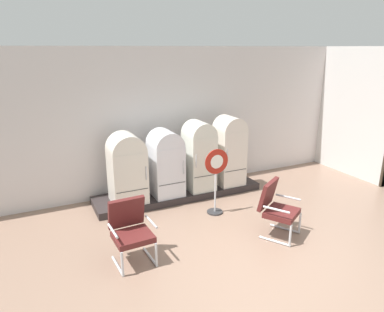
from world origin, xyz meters
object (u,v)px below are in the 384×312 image
armchair_right (277,206)px  refrigerator_2 (199,154)px  refrigerator_1 (166,161)px  sign_stand (216,181)px  refrigerator_0 (127,166)px  refrigerator_3 (229,149)px  armchair_left (131,228)px

armchair_right → refrigerator_2: bearing=100.5°
refrigerator_1 → armchair_right: bearing=-62.0°
refrigerator_1 → sign_stand: (0.65, -1.03, -0.21)m
refrigerator_1 → refrigerator_2: 0.79m
refrigerator_0 → refrigerator_3: bearing=-0.6°
refrigerator_0 → refrigerator_2: refrigerator_2 is taller
refrigerator_0 → refrigerator_1: refrigerator_0 is taller
refrigerator_1 → armchair_left: size_ratio=1.42×
refrigerator_2 → armchair_right: (0.41, -2.21, -0.42)m
sign_stand → refrigerator_2: bearing=82.6°
refrigerator_3 → refrigerator_1: bearing=178.2°
refrigerator_2 → refrigerator_3: size_ratio=0.97×
armchair_left → refrigerator_1: bearing=55.0°
refrigerator_2 → sign_stand: size_ratio=1.15×
armchair_left → refrigerator_0: bearing=75.4°
refrigerator_2 → armchair_right: size_ratio=1.55×
refrigerator_0 → refrigerator_1: size_ratio=1.02×
refrigerator_2 → refrigerator_3: 0.77m
refrigerator_0 → refrigerator_2: size_ratio=0.93×
refrigerator_0 → refrigerator_1: (0.85, 0.02, -0.01)m
refrigerator_0 → sign_stand: refrigerator_0 is taller
refrigerator_1 → refrigerator_2: refrigerator_2 is taller
armchair_left → sign_stand: 2.17m
refrigerator_1 → refrigerator_3: (1.55, -0.05, 0.10)m
armchair_left → sign_stand: bearing=23.7°
refrigerator_2 → armchair_right: bearing=-79.5°
refrigerator_1 → armchair_right: 2.56m
refrigerator_3 → armchair_left: bearing=-147.2°
refrigerator_3 → armchair_right: size_ratio=1.60×
armchair_right → refrigerator_1: bearing=118.0°
sign_stand → refrigerator_1: bearing=122.3°
refrigerator_2 → sign_stand: 1.05m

